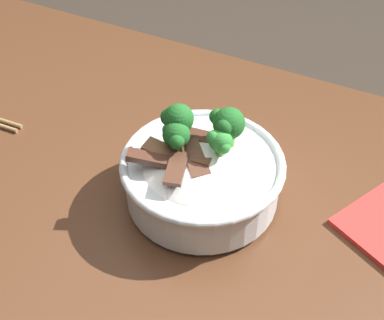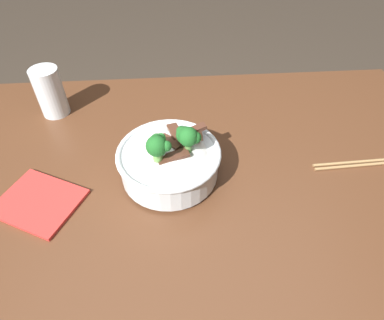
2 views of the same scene
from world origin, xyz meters
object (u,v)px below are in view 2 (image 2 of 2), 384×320
Objects in this scene: rice_bowl at (169,159)px; drinking_glass at (51,95)px; chopsticks_pair at (362,163)px; folded_napkin at (39,202)px.

drinking_glass is (-0.31, 0.27, 0.00)m from rice_bowl.
chopsticks_pair is 1.43× the size of folded_napkin.
rice_bowl is at bearing -179.54° from chopsticks_pair.
rice_bowl is 0.29m from folded_napkin.
folded_napkin is (-0.73, -0.06, 0.00)m from chopsticks_pair.
rice_bowl is 1.38× the size of folded_napkin.
rice_bowl reaches higher than drinking_glass.
drinking_glass is 0.81m from chopsticks_pair.
folded_napkin is (-0.28, -0.06, -0.05)m from rice_bowl.
drinking_glass is at bearing 139.60° from rice_bowl.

